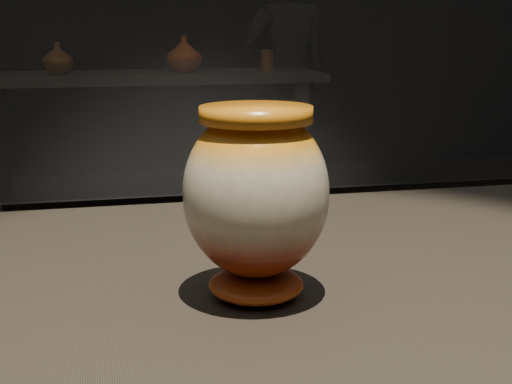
% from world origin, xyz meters
% --- Properties ---
extents(main_vase, '(0.16, 0.16, 0.20)m').
position_xyz_m(main_vase, '(0.18, -0.02, 1.01)').
color(main_vase, maroon).
rests_on(main_vase, display_plinth).
extents(back_shelf, '(2.00, 0.60, 0.90)m').
position_xyz_m(back_shelf, '(0.30, 3.43, 0.64)').
color(back_shelf, black).
rests_on(back_shelf, ground).
extents(back_vase_left, '(0.21, 0.21, 0.17)m').
position_xyz_m(back_vase_left, '(-0.18, 3.38, 0.99)').
color(back_vase_left, brown).
rests_on(back_vase_left, back_shelf).
extents(back_vase_mid, '(0.27, 0.27, 0.21)m').
position_xyz_m(back_vase_mid, '(0.51, 3.38, 1.00)').
color(back_vase_mid, maroon).
rests_on(back_vase_mid, back_shelf).
extents(back_vase_right, '(0.07, 0.07, 0.12)m').
position_xyz_m(back_vase_right, '(1.01, 3.42, 0.96)').
color(back_vase_right, brown).
rests_on(back_vase_right, back_shelf).
extents(visitor, '(0.63, 0.45, 1.62)m').
position_xyz_m(visitor, '(1.21, 3.73, 0.81)').
color(visitor, black).
rests_on(visitor, ground).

